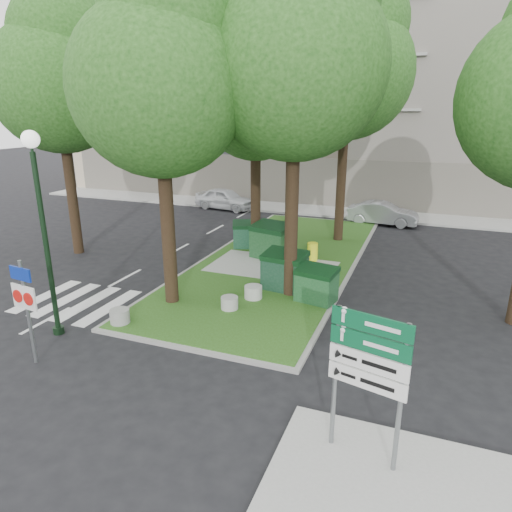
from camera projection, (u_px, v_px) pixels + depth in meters
The scene contains 24 objects.
ground at pixel (173, 346), 12.60m from camera, with size 120.00×120.00×0.00m, color black.
median_island at pixel (280, 260), 19.52m from camera, with size 6.00×16.00×0.12m, color #2A4C15.
median_kerb at pixel (280, 261), 19.52m from camera, with size 6.30×16.30×0.10m, color gray.
building_sidewalk at pixel (324, 211), 29.02m from camera, with size 42.00×3.00×0.12m, color #999993.
zebra_crossing at pixel (98, 305), 15.21m from camera, with size 5.00×3.00×0.01m, color silver.
apartment_building at pixel (352, 84), 33.24m from camera, with size 41.00×12.00×16.00m, color #C0B390.
tree_median_near_left at pixel (162, 70), 13.10m from camera, with size 5.20×5.20×10.53m.
tree_median_near_right at pixel (299, 47), 13.48m from camera, with size 5.60×5.60×11.46m.
tree_median_mid at pixel (258, 90), 18.81m from camera, with size 4.80×4.80×9.99m.
tree_median_far at pixel (350, 59), 19.98m from camera, with size 5.80×5.80×11.93m.
tree_street_left at pixel (59, 73), 18.49m from camera, with size 5.40×5.40×11.00m.
dumpster_a at pixel (247, 235), 21.10m from camera, with size 1.56×1.35×1.22m.
dumpster_b at pixel (272, 241), 19.50m from camera, with size 1.90×1.55×1.54m.
dumpster_c at pixel (285, 271), 16.13m from camera, with size 1.62×1.23×1.40m.
dumpster_d at pixel (316, 284), 15.11m from camera, with size 1.45×1.14×1.21m.
bollard_left at pixel (120, 316), 13.66m from camera, with size 0.58×0.58×0.42m, color gray.
bollard_right at pixel (230, 303), 14.62m from camera, with size 0.56×0.56×0.40m, color #9F9F9A.
bollard_mid at pixel (253, 292), 15.44m from camera, with size 0.60×0.60×0.43m, color #AFAFA9.
litter_bin at pixel (312, 252), 19.22m from camera, with size 0.44×0.44×0.77m, color yellow.
street_lamp at pixel (41, 212), 12.21m from camera, with size 0.46×0.46×5.74m.
traffic_sign_pole at pixel (26, 299), 11.25m from camera, with size 0.83×0.15×2.78m.
directional_sign at pixel (369, 365), 7.88m from camera, with size 1.40×0.40×2.87m.
car_white at pixel (225, 199), 29.63m from camera, with size 1.61×4.01×1.37m, color silver.
car_silver at pixel (383, 213), 25.69m from camera, with size 1.35×3.88×1.28m, color #97999E.
Camera 1 is at (6.17, -9.65, 6.25)m, focal length 32.00 mm.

